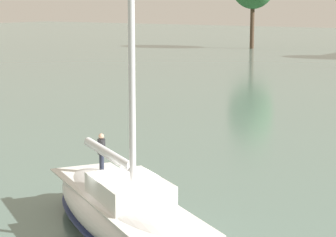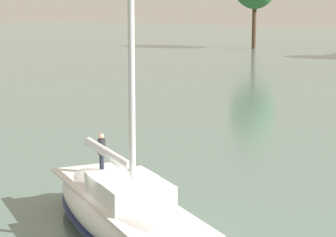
% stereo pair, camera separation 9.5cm
% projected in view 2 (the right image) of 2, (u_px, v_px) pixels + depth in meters
% --- Properties ---
extents(sailboat_main, '(12.13, 9.11, 16.61)m').
position_uv_depth(sailboat_main, '(124.00, 210.00, 24.76)').
color(sailboat_main, silver).
rests_on(sailboat_main, ground).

